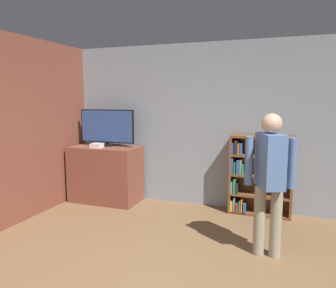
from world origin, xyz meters
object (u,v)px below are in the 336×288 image
game_console (97,146)px  person (270,173)px  television (107,127)px  bookshelf (255,176)px

game_console → person: (2.85, -0.98, -0.04)m
television → bookshelf: bearing=3.1°
game_console → person: bearing=-18.9°
television → person: bearing=-23.8°
television → person: person is taller
television → bookshelf: television is taller
bookshelf → person: size_ratio=0.76×
television → bookshelf: (2.53, 0.14, -0.70)m
bookshelf → person: bearing=-78.8°
game_console → bookshelf: bookshelf is taller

